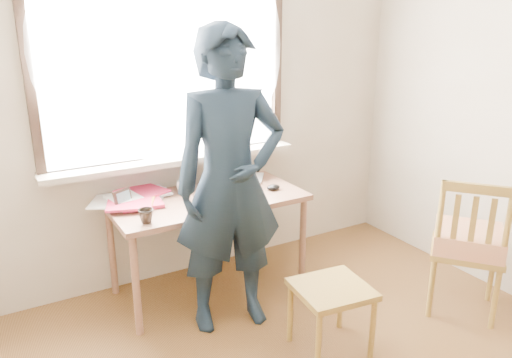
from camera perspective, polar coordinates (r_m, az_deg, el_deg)
room_shell at (r=2.10m, az=12.07°, el=10.46°), size 3.52×4.02×2.61m
desk at (r=3.49m, az=-5.57°, el=-3.21°), size 1.33×0.67×0.71m
laptop at (r=3.48m, az=-3.03°, el=-1.01°), size 0.38×0.35×0.22m
mug_white at (r=3.56m, az=-8.13°, el=-0.86°), size 0.16×0.16×0.09m
mug_dark at (r=3.09m, az=-12.46°, el=-4.14°), size 0.10×0.10×0.09m
mouse at (r=3.59m, az=2.00°, el=-0.96°), size 0.10×0.07×0.04m
desk_clutter at (r=3.54m, az=-9.82°, el=-1.50°), size 0.84×0.53×0.04m
book_a at (r=3.55m, az=-13.26°, el=-1.78°), size 0.22×0.28×0.03m
book_b at (r=3.84m, az=-1.86°, el=0.16°), size 0.28×0.30×0.02m
picture_frame at (r=3.37m, az=-14.97°, el=-2.25°), size 0.13×0.08×0.11m
work_chair at (r=3.00m, az=8.62°, el=-13.13°), size 0.46×0.44×0.42m
side_chair at (r=3.56m, az=23.07°, el=-6.62°), size 0.61×0.61×0.95m
person at (r=3.02m, az=-2.98°, el=-0.51°), size 0.75×0.56×1.88m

